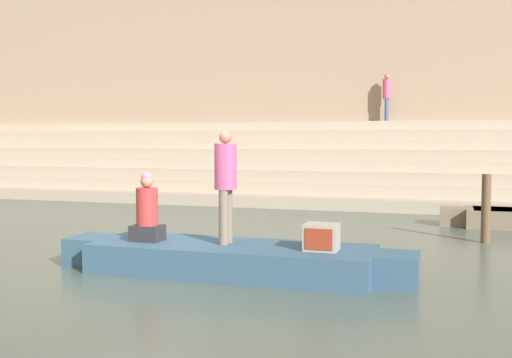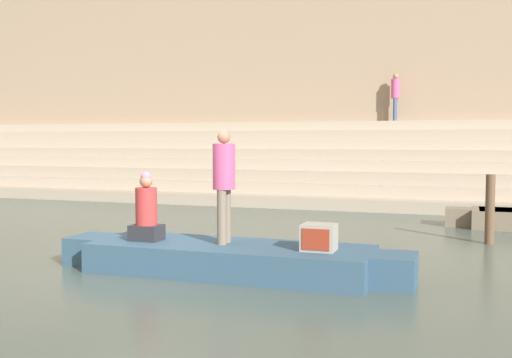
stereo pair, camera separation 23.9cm
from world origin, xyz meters
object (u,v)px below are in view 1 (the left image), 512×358
Objects in this scene: rowboat_main at (231,258)px; person_standing at (226,179)px; person_on_steps at (387,94)px; person_rowing at (147,213)px; mooring_post at (486,209)px; tv_set at (322,237)px.

person_standing reaches higher than rowboat_main.
person_standing is 1.00× the size of person_on_steps.
person_rowing reaches higher than rowboat_main.
person_rowing is 0.80× the size of mooring_post.
person_standing is 13.97m from person_on_steps.
tv_set is at bearing 144.70° from person_on_steps.
tv_set is (1.47, -0.09, -0.79)m from person_standing.
mooring_post is (3.86, 3.95, -0.75)m from person_standing.
mooring_post is 0.79× the size of person_on_steps.
person_on_steps is at bearing 85.63° from tv_set.
tv_set is (1.37, -0.06, 0.39)m from rowboat_main.
rowboat_main is 1.43m from tv_set.
person_on_steps is (2.25, 13.87, 2.78)m from person_rowing.
person_rowing reaches higher than tv_set.
person_standing is at bearing 138.59° from person_on_steps.
tv_set is 0.28× the size of person_on_steps.
person_rowing is 14.33m from person_on_steps.
rowboat_main is 5.08× the size of person_rowing.
tv_set is (2.72, 0.03, -0.24)m from person_rowing.
person_standing is 3.63× the size of tv_set.
person_rowing is at bearing 174.30° from tv_set.
rowboat_main is 11.60× the size of tv_set.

